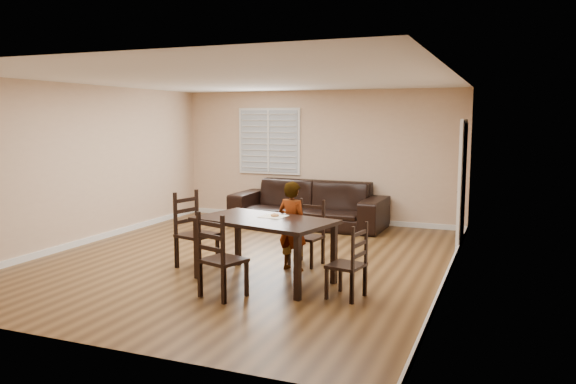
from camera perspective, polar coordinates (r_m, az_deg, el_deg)
The scene contains 11 objects.
ground at distance 8.64m, azimuth -4.41°, elevation -6.79°, with size 7.00×7.00×0.00m, color brown.
room at distance 8.53m, azimuth -3.79°, elevation 5.31°, with size 6.04×7.04×2.72m.
dining_table at distance 7.33m, azimuth -2.42°, elevation -3.39°, with size 1.96×1.38×0.83m.
chair_near at distance 8.29m, azimuth 2.26°, elevation -4.33°, with size 0.49×0.47×0.95m.
chair_far at distance 6.70m, azimuth -7.38°, elevation -6.90°, with size 0.58×0.56×1.04m.
chair_left at distance 8.26m, azimuth -9.89°, elevation -4.04°, with size 0.56×0.59×1.09m.
chair_right at distance 6.70m, azimuth 6.77°, elevation -7.39°, with size 0.45×0.47×0.91m.
child at distance 7.86m, azimuth 0.45°, elevation -3.48°, with size 0.46×0.30×1.27m, color gray.
napkin at distance 7.47m, azimuth -1.49°, elevation -2.49°, with size 0.32×0.32×0.00m, color #F1E7CF.
donut at distance 7.45m, azimuth -1.35°, elevation -2.32°, with size 0.11×0.11×0.04m.
sofa at distance 11.13m, azimuth 2.06°, elevation -1.23°, with size 3.04×1.19×0.89m, color black.
Camera 1 is at (3.70, -7.51, 2.12)m, focal length 35.00 mm.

